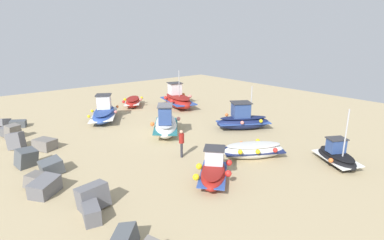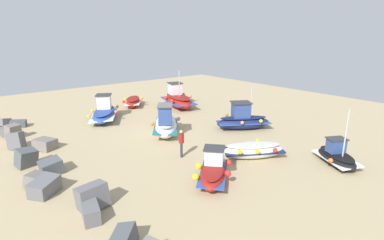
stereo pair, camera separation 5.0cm
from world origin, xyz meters
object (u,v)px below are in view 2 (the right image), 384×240
object	(u,v)px
fishing_boat_5	(104,113)
fishing_boat_6	(133,102)
fishing_boat_0	(253,150)
fishing_boat_3	(243,120)
fishing_boat_7	(213,171)
person_walking	(181,141)
fishing_boat_1	(166,124)
fishing_boat_2	(178,100)
fishing_boat_4	(336,156)

from	to	relation	value
fishing_boat_5	fishing_boat_6	distance (m)	5.38
fishing_boat_0	fishing_boat_3	bearing A→B (deg)	-101.43
fishing_boat_5	fishing_boat_7	bearing A→B (deg)	-150.90
fishing_boat_6	person_walking	xyz separation A→B (m)	(-13.79, 4.12, 0.52)
fishing_boat_1	fishing_boat_3	xyz separation A→B (m)	(-2.74, -5.38, -0.04)
fishing_boat_5	fishing_boat_7	world-z (taller)	fishing_boat_5
fishing_boat_6	fishing_boat_3	bearing A→B (deg)	-132.82
fishing_boat_1	fishing_boat_7	distance (m)	8.01
fishing_boat_6	person_walking	size ratio (longest dim) A/B	2.19
fishing_boat_2	fishing_boat_5	xyz separation A→B (m)	(0.13, 7.80, -0.13)
fishing_boat_1	fishing_boat_7	bearing A→B (deg)	19.56
fishing_boat_3	fishing_boat_7	bearing A→B (deg)	63.25
fishing_boat_7	fishing_boat_4	bearing A→B (deg)	-65.22
fishing_boat_4	fishing_boat_2	bearing A→B (deg)	24.04
fishing_boat_2	fishing_boat_5	size ratio (longest dim) A/B	1.03
fishing_boat_1	fishing_boat_6	bearing A→B (deg)	-157.82
fishing_boat_1	person_walking	world-z (taller)	fishing_boat_1
fishing_boat_4	person_walking	bearing A→B (deg)	72.53
fishing_boat_6	fishing_boat_7	world-z (taller)	fishing_boat_7
fishing_boat_0	person_walking	distance (m)	4.36
fishing_boat_0	fishing_boat_4	world-z (taller)	fishing_boat_4
fishing_boat_2	fishing_boat_3	size ratio (longest dim) A/B	1.20
fishing_boat_3	person_walking	world-z (taller)	fishing_boat_3
fishing_boat_0	fishing_boat_3	xyz separation A→B (m)	(4.28, -3.81, 0.24)
fishing_boat_6	fishing_boat_7	xyz separation A→B (m)	(-17.29, 4.73, 0.07)
fishing_boat_4	fishing_boat_5	bearing A→B (deg)	49.14
fishing_boat_0	fishing_boat_6	distance (m)	16.66
fishing_boat_6	fishing_boat_5	bearing A→B (deg)	158.34
fishing_boat_0	fishing_boat_7	size ratio (longest dim) A/B	1.20
fishing_boat_2	fishing_boat_7	xyz separation A→B (m)	(-14.10, 8.11, -0.22)
fishing_boat_0	fishing_boat_2	size ratio (longest dim) A/B	0.73
person_walking	fishing_boat_4	bearing A→B (deg)	-13.28
fishing_boat_4	person_walking	xyz separation A→B (m)	(6.42, 6.29, 0.51)
fishing_boat_2	fishing_boat_4	xyz separation A→B (m)	(-17.02, 1.21, -0.28)
fishing_boat_4	person_walking	size ratio (longest dim) A/B	2.00
fishing_boat_7	fishing_boat_3	bearing A→B (deg)	-9.65
fishing_boat_7	person_walking	xyz separation A→B (m)	(3.50, -0.62, 0.45)
fishing_boat_3	fishing_boat_5	distance (m)	11.87
fishing_boat_0	fishing_boat_5	size ratio (longest dim) A/B	0.75
fishing_boat_2	fishing_boat_7	bearing A→B (deg)	164.32
fishing_boat_3	fishing_boat_5	world-z (taller)	fishing_boat_3
fishing_boat_3	fishing_boat_7	size ratio (longest dim) A/B	1.37
fishing_boat_1	fishing_boat_6	size ratio (longest dim) A/B	1.23
fishing_boat_1	fishing_boat_5	size ratio (longest dim) A/B	0.88
fishing_boat_4	fishing_boat_7	bearing A→B (deg)	95.20
fishing_boat_1	person_walking	distance (m)	4.51
fishing_boat_3	fishing_boat_6	xyz separation A→B (m)	(12.35, 2.96, -0.26)
fishing_boat_4	fishing_boat_3	bearing A→B (deg)	22.38
fishing_boat_3	fishing_boat_6	bearing A→B (deg)	-45.95
fishing_boat_1	fishing_boat_4	world-z (taller)	fishing_boat_4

